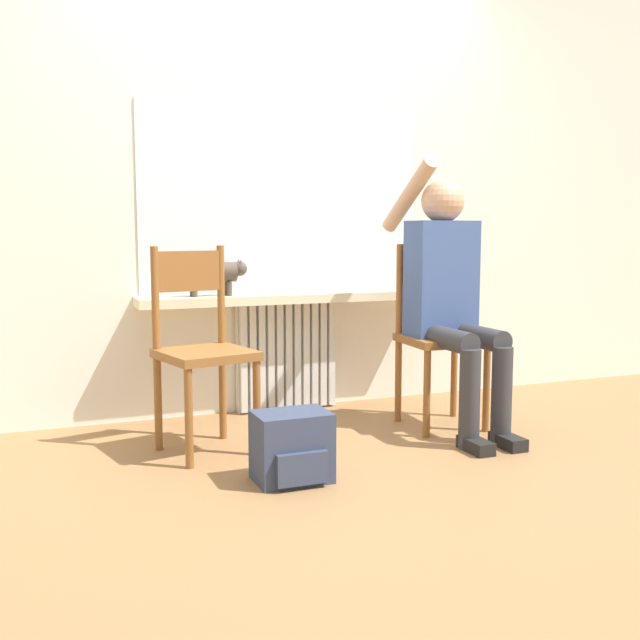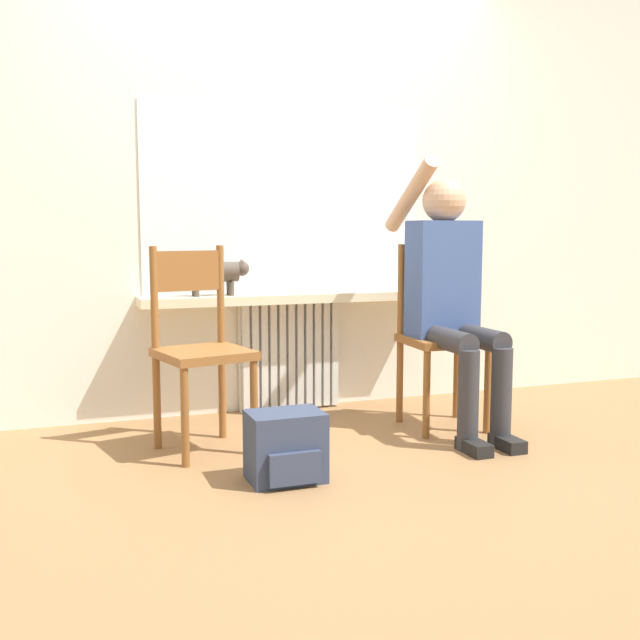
{
  "view_description": "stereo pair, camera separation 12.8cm",
  "coord_description": "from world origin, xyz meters",
  "px_view_note": "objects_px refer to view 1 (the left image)",
  "views": [
    {
      "loc": [
        -1.41,
        -2.84,
        1.02
      ],
      "look_at": [
        0.0,
        0.64,
        0.57
      ],
      "focal_mm": 42.0,
      "sensor_mm": 36.0,
      "label": 1
    },
    {
      "loc": [
        -1.29,
        -2.88,
        1.02
      ],
      "look_at": [
        0.0,
        0.64,
        0.57
      ],
      "focal_mm": 42.0,
      "sensor_mm": 36.0,
      "label": 2
    }
  ],
  "objects_px": {
    "chair_left": "(202,346)",
    "chair_right": "(438,332)",
    "cat": "(214,273)",
    "person": "(450,289)",
    "backpack": "(292,447)"
  },
  "relations": [
    {
      "from": "chair_left",
      "to": "chair_right",
      "type": "bearing_deg",
      "value": -12.71
    },
    {
      "from": "chair_right",
      "to": "cat",
      "type": "height_order",
      "value": "chair_right"
    },
    {
      "from": "chair_left",
      "to": "person",
      "type": "xyz_separation_m",
      "value": [
        1.26,
        -0.11,
        0.24
      ]
    },
    {
      "from": "chair_right",
      "to": "cat",
      "type": "relative_size",
      "value": 2.05
    },
    {
      "from": "chair_right",
      "to": "cat",
      "type": "bearing_deg",
      "value": 156.59
    },
    {
      "from": "cat",
      "to": "chair_right",
      "type": "bearing_deg",
      "value": -26.6
    },
    {
      "from": "chair_left",
      "to": "backpack",
      "type": "xyz_separation_m",
      "value": [
        0.24,
        -0.57,
        -0.35
      ]
    },
    {
      "from": "person",
      "to": "backpack",
      "type": "bearing_deg",
      "value": -155.81
    },
    {
      "from": "person",
      "to": "backpack",
      "type": "distance_m",
      "value": 1.26
    },
    {
      "from": "chair_left",
      "to": "person",
      "type": "height_order",
      "value": "person"
    },
    {
      "from": "cat",
      "to": "backpack",
      "type": "bearing_deg",
      "value": -87.8
    },
    {
      "from": "person",
      "to": "chair_right",
      "type": "bearing_deg",
      "value": 89.06
    },
    {
      "from": "chair_left",
      "to": "cat",
      "type": "distance_m",
      "value": 0.65
    },
    {
      "from": "chair_right",
      "to": "chair_left",
      "type": "bearing_deg",
      "value": -176.77
    },
    {
      "from": "person",
      "to": "cat",
      "type": "xyz_separation_m",
      "value": [
        -1.06,
        0.64,
        0.07
      ]
    }
  ]
}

